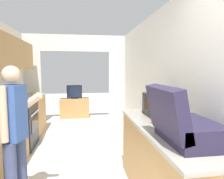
{
  "coord_description": "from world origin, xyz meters",
  "views": [
    {
      "loc": [
        0.18,
        -0.93,
        1.55
      ],
      "look_at": [
        0.71,
        2.65,
        1.18
      ],
      "focal_mm": 32.0,
      "sensor_mm": 36.0,
      "label": 1
    }
  ],
  "objects": [
    {
      "name": "wall_right",
      "position": [
        1.43,
        1.79,
        1.25
      ],
      "size": [
        0.06,
        7.18,
        2.5
      ],
      "color": "silver",
      "rests_on": "ground_plane"
    },
    {
      "name": "knife",
      "position": [
        -1.07,
        3.75,
        0.93
      ],
      "size": [
        0.17,
        0.3,
        0.02
      ],
      "rotation": [
        0.0,
        0.0,
        0.75
      ],
      "color": "#B7B7BC",
      "rests_on": "counter_left"
    },
    {
      "name": "microwave",
      "position": [
        1.2,
        1.6,
        1.07
      ],
      "size": [
        0.35,
        0.46,
        0.3
      ],
      "color": "black",
      "rests_on": "counter_right"
    },
    {
      "name": "range_oven",
      "position": [
        -1.09,
        3.15,
        0.47
      ],
      "size": [
        0.66,
        0.75,
        1.06
      ],
      "color": "black",
      "rests_on": "ground_plane"
    },
    {
      "name": "television",
      "position": [
        -0.07,
        5.45,
        0.83
      ],
      "size": [
        0.47,
        0.16,
        0.42
      ],
      "color": "black",
      "rests_on": "tv_cabinet"
    },
    {
      "name": "person",
      "position": [
        -0.55,
        1.29,
        0.85
      ],
      "size": [
        0.51,
        0.45,
        1.59
      ],
      "rotation": [
        0.0,
        0.0,
        1.24
      ],
      "color": "#384266",
      "rests_on": "ground_plane"
    },
    {
      "name": "wall_far_with_doorway",
      "position": [
        0.0,
        4.81,
        1.46
      ],
      "size": [
        3.19,
        0.06,
        2.5
      ],
      "color": "silver",
      "rests_on": "ground_plane"
    },
    {
      "name": "counter_left",
      "position": [
        -1.1,
        2.63,
        0.46
      ],
      "size": [
        0.62,
        3.61,
        0.92
      ],
      "color": "#B2844C",
      "rests_on": "ground_plane"
    },
    {
      "name": "tv_cabinet",
      "position": [
        -0.07,
        5.5,
        0.31
      ],
      "size": [
        0.92,
        0.42,
        0.62
      ],
      "color": "#B2844C",
      "rests_on": "ground_plane"
    },
    {
      "name": "counter_right",
      "position": [
        1.1,
        1.1,
        0.46
      ],
      "size": [
        0.62,
        1.9,
        0.92
      ],
      "color": "#B2844C",
      "rests_on": "ground_plane"
    },
    {
      "name": "suitcase",
      "position": [
        1.02,
        0.64,
        1.08
      ],
      "size": [
        0.52,
        0.63,
        0.49
      ],
      "color": "#231E38",
      "rests_on": "counter_right"
    },
    {
      "name": "book_stack",
      "position": [
        1.1,
        1.15,
        0.97
      ],
      "size": [
        0.28,
        0.32,
        0.1
      ],
      "color": "#33894C",
      "rests_on": "counter_right"
    }
  ]
}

